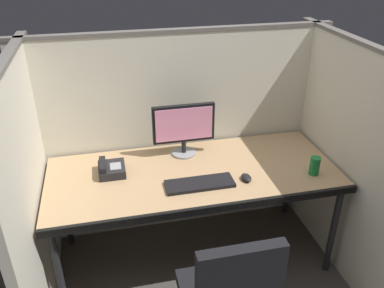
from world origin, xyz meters
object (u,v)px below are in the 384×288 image
(computer_mouse, at_px, (246,178))
(soda_can, at_px, (315,166))
(desk, at_px, (194,179))
(monitor_center, at_px, (184,126))
(desk_phone, at_px, (111,169))
(keyboard_main, at_px, (200,184))

(computer_mouse, distance_m, soda_can, 0.46)
(computer_mouse, xyz_separation_m, soda_can, (0.45, -0.03, 0.04))
(desk, xyz_separation_m, monitor_center, (-0.01, 0.26, 0.27))
(desk, height_order, computer_mouse, computer_mouse)
(desk, bearing_deg, soda_can, -14.04)
(computer_mouse, xyz_separation_m, desk_phone, (-0.83, 0.27, 0.02))
(monitor_center, bearing_deg, desk, -86.91)
(soda_can, bearing_deg, keyboard_main, 177.12)
(keyboard_main, distance_m, desk_phone, 0.60)
(soda_can, bearing_deg, desk_phone, 166.85)
(monitor_center, height_order, desk_phone, monitor_center)
(keyboard_main, xyz_separation_m, desk_phone, (-0.53, 0.26, 0.02))
(desk, height_order, keyboard_main, keyboard_main)
(keyboard_main, bearing_deg, computer_mouse, -1.45)
(desk_phone, bearing_deg, soda_can, -13.15)
(keyboard_main, distance_m, soda_can, 0.75)
(desk_phone, bearing_deg, computer_mouse, -17.95)
(desk, height_order, desk_phone, desk_phone)
(desk, distance_m, soda_can, 0.79)
(keyboard_main, bearing_deg, desk, 91.63)
(soda_can, bearing_deg, desk, 165.96)
(keyboard_main, bearing_deg, desk_phone, 153.85)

